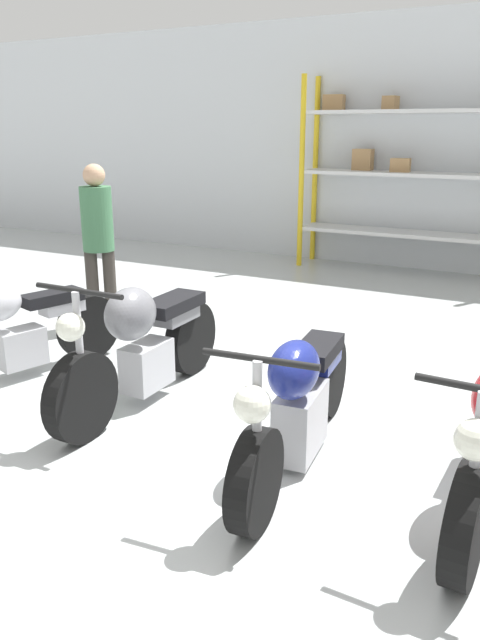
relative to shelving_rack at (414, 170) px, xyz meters
name	(u,v)px	position (x,y,z in m)	size (l,w,h in m)	color
ground_plane	(214,429)	(0.01, -5.65, -1.47)	(30.00, 30.00, 0.00)	#B2B7B7
back_wall	(422,145)	(0.01, 0.35, 0.33)	(30.00, 0.08, 3.60)	silver
shelving_rack	(414,170)	(0.00, 0.00, 0.00)	(3.37, 0.63, 2.77)	gold
motorcycle_silver	(9,331)	(-1.94, -5.65, -1.03)	(0.81, 1.96, 0.95)	black
motorcycle_grey	(142,344)	(-0.70, -5.49, -0.99)	(0.70, 2.01, 1.05)	black
motorcycle_blue	(299,401)	(0.70, -5.78, -1.05)	(0.62, 2.08, 0.96)	black
person_browsing	(98,233)	(-2.24, -4.13, -0.47)	(0.45, 0.45, 1.70)	#38332D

